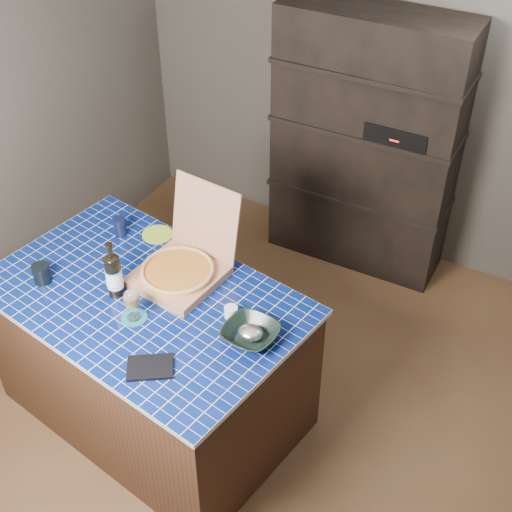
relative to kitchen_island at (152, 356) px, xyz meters
The scene contains 14 objects.
room 0.99m from the kitchen_island, 37.68° to the left, with size 3.50×3.50×3.50m.
shelving_unit 1.99m from the kitchen_island, 76.32° to the left, with size 1.20×0.41×1.80m.
kitchen_island is the anchor object (origin of this frame).
pizza_box 0.55m from the kitchen_island, 67.75° to the left, with size 0.46×0.54×0.45m.
mead_bottle 0.58m from the kitchen_island, 160.65° to the right, with size 0.09×0.09×0.32m.
teal_trivet 0.47m from the kitchen_island, 71.64° to the right, with size 0.13×0.13×0.01m, color #166572.
wine_glass 0.59m from the kitchen_island, 71.64° to the right, with size 0.08×0.08×0.17m.
tumbler 0.73m from the kitchen_island, 164.44° to the right, with size 0.09×0.09×0.10m, color black.
dvd_case 0.66m from the kitchen_island, 51.53° to the right, with size 0.15×0.21×0.02m, color black.
bowl 0.77m from the kitchen_island, ahead, with size 0.26×0.26×0.06m, color black.
foil_contents 0.78m from the kitchen_island, ahead, with size 0.12×0.10×0.06m, color #BAB8C4.
white_jar 0.66m from the kitchen_island, 10.36° to the left, with size 0.07×0.07×0.06m, color silver.
navy_cup 0.74m from the kitchen_island, 138.18° to the left, with size 0.07×0.07×0.11m, color black.
green_trivet 0.67m from the kitchen_island, 116.18° to the left, with size 0.17×0.17×0.01m, color #9CC129.
Camera 1 is at (1.29, -2.41, 3.31)m, focal length 50.00 mm.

